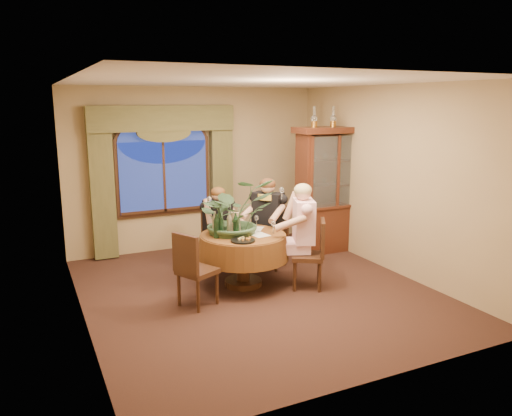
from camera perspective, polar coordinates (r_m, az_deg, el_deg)
name	(u,v)px	position (r m, az deg, el deg)	size (l,w,h in m)	color
floor	(257,291)	(6.94, 0.12, -9.49)	(5.00, 5.00, 0.00)	black
wall_back	(196,168)	(8.85, -6.85, 4.51)	(4.50, 4.50, 0.00)	#988159
wall_right	(392,180)	(7.78, 15.29, 3.14)	(5.00, 5.00, 0.00)	#988159
ceiling	(257,81)	(6.46, 0.13, 14.29)	(5.00, 5.00, 0.00)	white
window	(164,177)	(8.63, -10.47, 3.53)	(1.62, 0.10, 1.32)	navy
arched_transom	(162,130)	(8.55, -10.67, 8.71)	(1.60, 0.06, 0.44)	navy
drapery_left	(102,189)	(8.40, -17.15, 2.14)	(0.38, 0.14, 2.32)	#4E4D29
drapery_right	(222,180)	(8.92, -3.95, 3.19)	(0.38, 0.14, 2.32)	#4E4D29
swag_valance	(163,118)	(8.47, -10.59, 10.03)	(2.45, 0.16, 0.42)	#4E4D29
dining_table	(243,260)	(7.04, -1.48, -5.93)	(1.28, 1.28, 0.75)	maroon
china_cabinet	(331,190)	(8.66, 8.56, 2.08)	(1.32, 0.52, 2.14)	#3C190E
oil_lamp_left	(314,117)	(8.33, 6.68, 10.32)	(0.11, 0.11, 0.34)	#A5722D
oil_lamp_center	(333,116)	(8.54, 8.83, 10.30)	(0.11, 0.11, 0.34)	#A5722D
oil_lamp_right	(352,116)	(8.75, 10.87, 10.27)	(0.11, 0.11, 0.34)	#A5722D
chair_right	(307,254)	(6.96, 5.90, -5.29)	(0.42, 0.42, 0.96)	black
chair_back_right	(271,237)	(7.79, 1.70, -3.36)	(0.42, 0.42, 0.96)	black
chair_back	(219,239)	(7.70, -4.20, -3.56)	(0.42, 0.42, 0.96)	black
chair_front_left	(198,269)	(6.38, -6.70, -6.94)	(0.42, 0.42, 0.96)	black
person_pink	(303,234)	(7.02, 5.45, -3.03)	(0.52, 0.48, 1.46)	#F3BEC9
person_back	(218,229)	(7.64, -4.36, -2.36)	(0.47, 0.43, 1.30)	black
person_scarf	(268,224)	(7.66, 1.38, -1.81)	(0.51, 0.47, 1.43)	black
stoneware_vase	(235,223)	(6.96, -2.39, -1.67)	(0.16, 0.16, 0.30)	#8D7857
centerpiece_plant	(234,186)	(6.88, -2.50, 2.50)	(1.06, 1.17, 0.92)	#375837
olive_bowl	(247,233)	(6.89, -1.03, -2.85)	(0.16, 0.16, 0.05)	#475A30
cheese_platter	(243,241)	(6.56, -1.51, -3.74)	(0.32, 0.32, 0.02)	black
wine_bottle_0	(216,226)	(6.70, -4.57, -2.08)	(0.07, 0.07, 0.33)	black
wine_bottle_1	(236,225)	(6.76, -2.34, -1.94)	(0.07, 0.07, 0.33)	black
wine_bottle_2	(229,224)	(6.83, -3.06, -1.79)	(0.07, 0.07, 0.33)	tan
wine_bottle_3	(220,225)	(6.78, -4.10, -1.90)	(0.07, 0.07, 0.33)	black
wine_bottle_4	(219,222)	(6.92, -4.25, -1.62)	(0.07, 0.07, 0.33)	black
wine_bottle_5	(215,223)	(6.87, -4.74, -1.74)	(0.07, 0.07, 0.33)	tan
tasting_paper_0	(259,234)	(6.88, 0.31, -3.05)	(0.21, 0.30, 0.00)	white
tasting_paper_1	(255,229)	(7.18, -0.14, -2.41)	(0.21, 0.30, 0.00)	white
wine_glass_person_pink	(273,227)	(6.94, 1.99, -2.20)	(0.07, 0.07, 0.18)	silver
wine_glass_person_back	(229,221)	(7.27, -3.11, -1.55)	(0.07, 0.07, 0.18)	silver
wine_glass_person_scarf	(256,221)	(7.28, 0.04, -1.52)	(0.07, 0.07, 0.18)	silver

